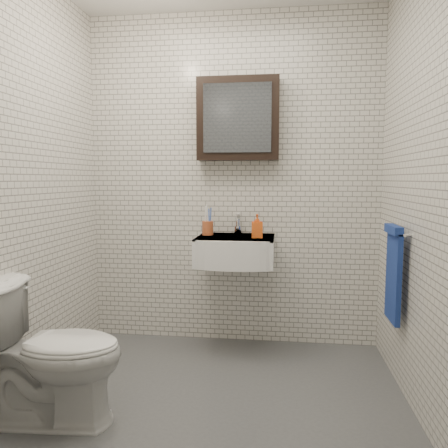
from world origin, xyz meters
name	(u,v)px	position (x,y,z in m)	size (l,w,h in m)	color
ground	(212,402)	(0.00, 0.00, 0.01)	(2.20, 2.00, 0.01)	#4A4D52
room_shell	(212,140)	(0.00, 0.00, 1.47)	(2.22, 2.02, 2.51)	silver
washbasin	(235,250)	(0.05, 0.73, 0.76)	(0.55, 0.50, 0.20)	white
faucet	(238,225)	(0.05, 0.93, 0.92)	(0.06, 0.20, 0.15)	silver
mirror_cabinet	(238,119)	(0.05, 0.93, 1.70)	(0.60, 0.15, 0.60)	black
towel_rail	(394,269)	(1.04, 0.35, 0.72)	(0.09, 0.30, 0.58)	silver
toothbrush_cup	(208,227)	(-0.16, 0.84, 0.91)	(0.08, 0.08, 0.23)	#AD502B
soap_bottle	(257,226)	(0.21, 0.73, 0.93)	(0.08, 0.08, 0.17)	orange
toilet	(51,351)	(-0.80, -0.28, 0.38)	(0.42, 0.74, 0.75)	white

